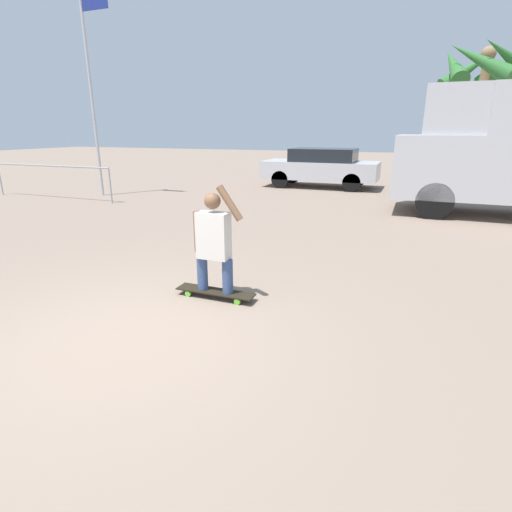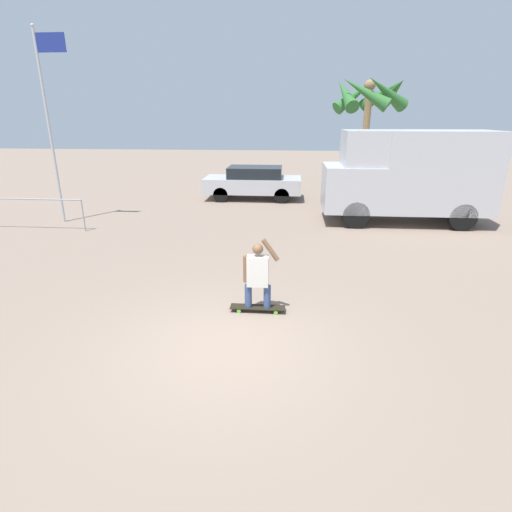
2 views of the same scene
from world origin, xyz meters
name	(u,v)px [view 2 (image 2 of 2)]	position (x,y,z in m)	size (l,w,h in m)	color
ground_plane	(223,349)	(0.00, 0.00, 0.00)	(80.00, 80.00, 0.00)	gray
skateboard	(258,308)	(0.46, 1.40, 0.08)	(1.08, 0.24, 0.10)	black
person_skateboarder	(258,273)	(0.46, 1.40, 0.81)	(0.69, 0.22, 1.41)	#384C7A
camper_van	(410,174)	(5.16, 8.80, 1.74)	(5.64, 2.14, 3.18)	black
parked_car_silver	(253,182)	(-0.67, 12.59, 0.78)	(4.37, 1.85, 1.47)	black
palm_tree_near_van	(371,96)	(5.11, 17.40, 4.61)	(4.03, 4.22, 5.73)	#8E704C
flagpole	(50,115)	(-7.06, 7.83, 3.67)	(1.05, 0.12, 6.37)	#B7B7BC
plaza_railing_segment	(14,203)	(-8.11, 6.67, 0.92)	(4.75, 0.05, 1.08)	#99999E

